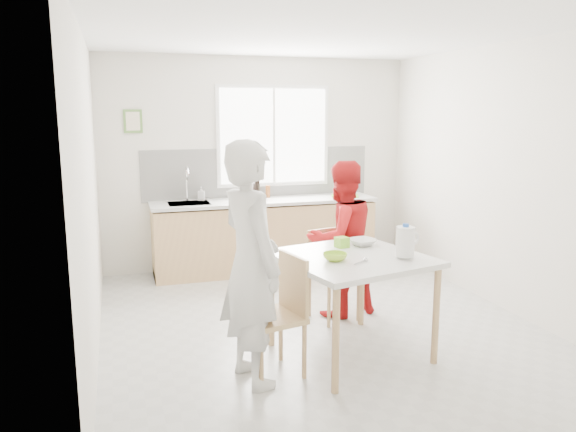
# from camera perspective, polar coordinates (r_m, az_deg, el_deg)

# --- Properties ---
(ground) EXTENTS (4.50, 4.50, 0.00)m
(ground) POSITION_cam_1_polar(r_m,az_deg,el_deg) (5.53, 2.93, -10.84)
(ground) COLOR #B7B7B2
(ground) RESTS_ON ground
(room_shell) EXTENTS (4.50, 4.50, 4.50)m
(room_shell) POSITION_cam_1_polar(r_m,az_deg,el_deg) (5.16, 3.10, 6.41)
(room_shell) COLOR silver
(room_shell) RESTS_ON ground
(window) EXTENTS (1.50, 0.06, 1.30)m
(window) POSITION_cam_1_polar(r_m,az_deg,el_deg) (7.33, -1.48, 8.12)
(window) COLOR white
(window) RESTS_ON room_shell
(backsplash) EXTENTS (3.00, 0.02, 0.65)m
(backsplash) POSITION_cam_1_polar(r_m,az_deg,el_deg) (7.33, -3.00, 4.38)
(backsplash) COLOR white
(backsplash) RESTS_ON room_shell
(picture_frame) EXTENTS (0.22, 0.03, 0.28)m
(picture_frame) POSITION_cam_1_polar(r_m,az_deg,el_deg) (7.06, -15.48, 9.26)
(picture_frame) COLOR #5A883E
(picture_frame) RESTS_ON room_shell
(kitchen_counter) EXTENTS (2.84, 0.64, 1.37)m
(kitchen_counter) POSITION_cam_1_polar(r_m,az_deg,el_deg) (7.19, -2.40, -2.27)
(kitchen_counter) COLOR #DDBB77
(kitchen_counter) RESTS_ON ground
(dining_table) EXTENTS (1.33, 1.33, 0.85)m
(dining_table) POSITION_cam_1_polar(r_m,az_deg,el_deg) (4.66, 6.46, -5.09)
(dining_table) COLOR silver
(dining_table) RESTS_ON ground
(chair_left) EXTENTS (0.52, 0.52, 0.93)m
(chair_left) POSITION_cam_1_polar(r_m,az_deg,el_deg) (4.38, -0.88, -9.51)
(chair_left) COLOR #DDBB77
(chair_left) RESTS_ON ground
(chair_far) EXTENTS (0.48, 0.48, 0.88)m
(chair_far) POSITION_cam_1_polar(r_m,az_deg,el_deg) (5.57, 4.31, -5.46)
(chair_far) COLOR #DDBB77
(chair_far) RESTS_ON ground
(person_white) EXTENTS (0.57, 0.75, 1.83)m
(person_white) POSITION_cam_1_polar(r_m,az_deg,el_deg) (4.16, -3.79, -4.88)
(person_white) COLOR silver
(person_white) RESTS_ON ground
(person_red) EXTENTS (0.87, 0.74, 1.55)m
(person_red) POSITION_cam_1_polar(r_m,az_deg,el_deg) (5.58, 5.41, -2.33)
(person_red) COLOR red
(person_red) RESTS_ON ground
(bowl_green) EXTENTS (0.23, 0.23, 0.06)m
(bowl_green) POSITION_cam_1_polar(r_m,az_deg,el_deg) (4.47, 4.80, -4.14)
(bowl_green) COLOR #9ED230
(bowl_green) RESTS_ON dining_table
(bowl_white) EXTENTS (0.28, 0.28, 0.06)m
(bowl_white) POSITION_cam_1_polar(r_m,az_deg,el_deg) (5.00, 7.56, -2.65)
(bowl_white) COLOR silver
(bowl_white) RESTS_ON dining_table
(milk_jug) EXTENTS (0.21, 0.15, 0.26)m
(milk_jug) POSITION_cam_1_polar(r_m,az_deg,el_deg) (4.59, 11.87, -2.51)
(milk_jug) COLOR white
(milk_jug) RESTS_ON dining_table
(green_box) EXTENTS (0.12, 0.12, 0.09)m
(green_box) POSITION_cam_1_polar(r_m,az_deg,el_deg) (4.90, 5.49, -2.67)
(green_box) COLOR #7ECB2E
(green_box) RESTS_ON dining_table
(spoon) EXTENTS (0.14, 0.10, 0.01)m
(spoon) POSITION_cam_1_polar(r_m,az_deg,el_deg) (4.42, 7.34, -4.67)
(spoon) COLOR #A5A5AA
(spoon) RESTS_ON dining_table
(cutting_board) EXTENTS (0.42, 0.36, 0.01)m
(cutting_board) POSITION_cam_1_polar(r_m,az_deg,el_deg) (7.40, 5.81, 2.07)
(cutting_board) COLOR #7CCC2F
(cutting_board) RESTS_ON kitchen_counter
(wine_bottle_a) EXTENTS (0.07, 0.07, 0.32)m
(wine_bottle_a) POSITION_cam_1_polar(r_m,az_deg,el_deg) (7.07, -3.16, 2.96)
(wine_bottle_a) COLOR black
(wine_bottle_a) RESTS_ON kitchen_counter
(wine_bottle_b) EXTENTS (0.07, 0.07, 0.30)m
(wine_bottle_b) POSITION_cam_1_polar(r_m,az_deg,el_deg) (7.10, -3.27, 2.91)
(wine_bottle_b) COLOR black
(wine_bottle_b) RESTS_ON kitchen_counter
(jar_amber) EXTENTS (0.06, 0.06, 0.16)m
(jar_amber) POSITION_cam_1_polar(r_m,az_deg,el_deg) (7.24, -2.06, 2.51)
(jar_amber) COLOR brown
(jar_amber) RESTS_ON kitchen_counter
(soap_bottle) EXTENTS (0.10, 0.10, 0.17)m
(soap_bottle) POSITION_cam_1_polar(r_m,az_deg,el_deg) (7.10, -8.80, 2.28)
(soap_bottle) COLOR #999999
(soap_bottle) RESTS_ON kitchen_counter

